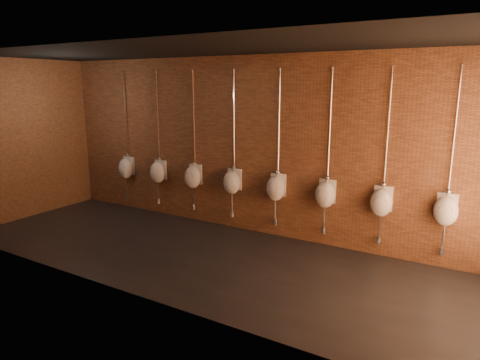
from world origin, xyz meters
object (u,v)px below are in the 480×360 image
Objects in this scene: urinal_0 at (126,167)px; urinal_3 at (232,181)px; urinal_4 at (276,187)px; urinal_6 at (382,201)px; urinal_5 at (325,194)px; urinal_1 at (158,172)px; urinal_2 at (193,176)px; urinal_7 at (446,210)px.

urinal_3 is (2.72, 0.00, 0.00)m from urinal_0.
urinal_3 is 1.00× the size of urinal_4.
urinal_3 is at bearing 0.00° from urinal_0.
urinal_0 is at bearing 180.00° from urinal_6.
urinal_4 is at bearing 0.00° from urinal_3.
urinal_3 and urinal_5 have the same top height.
urinal_4 is (2.72, 0.00, 0.00)m from urinal_1.
urinal_5 is at bearing 0.00° from urinal_3.
urinal_4 and urinal_5 have the same top height.
urinal_2 is 4.53m from urinal_7.
urinal_2 is 2.72m from urinal_5.
urinal_0 is at bearing 180.00° from urinal_4.
urinal_2 is 1.00× the size of urinal_7.
urinal_6 is at bearing 0.00° from urinal_2.
urinal_4 is 1.00× the size of urinal_7.
urinal_2 and urinal_6 have the same top height.
urinal_5 is 1.00× the size of urinal_7.
urinal_0 is 1.81m from urinal_2.
urinal_5 is (0.91, 0.00, 0.00)m from urinal_4.
urinal_1 and urinal_4 have the same top height.
urinal_0 is at bearing 180.00° from urinal_7.
urinal_4 is at bearing 0.00° from urinal_2.
urinal_7 is at bearing 0.00° from urinal_3.
urinal_1 is at bearing 180.00° from urinal_4.
urinal_6 is 0.91m from urinal_7.
urinal_1 is 1.00× the size of urinal_2.
urinal_5 is 0.91m from urinal_6.
urinal_1 and urinal_5 have the same top height.
urinal_5 is at bearing 180.00° from urinal_6.
urinal_3 is 0.91m from urinal_4.
urinal_0 is 1.00× the size of urinal_2.
urinal_5 and urinal_6 have the same top height.
urinal_0 is 6.34m from urinal_7.
urinal_0 and urinal_6 have the same top height.
urinal_5 is (4.53, 0.00, 0.00)m from urinal_0.
urinal_3 and urinal_7 have the same top height.
urinal_6 is (0.91, 0.00, 0.00)m from urinal_5.
urinal_6 is 1.00× the size of urinal_7.
urinal_6 is at bearing 180.00° from urinal_7.
urinal_4 and urinal_6 have the same top height.
urinal_5 is (3.62, 0.00, 0.00)m from urinal_1.
urinal_7 is at bearing 0.00° from urinal_6.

